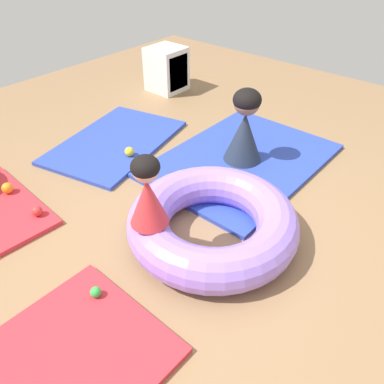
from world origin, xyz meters
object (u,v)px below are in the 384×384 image
at_px(play_ball_green, 96,292).
at_px(inflatable_cushion, 213,222).
at_px(play_ball_red, 37,211).
at_px(adult_seated, 245,127).
at_px(storage_cube, 168,69).
at_px(play_ball_yellow, 129,152).
at_px(child_in_red, 147,192).
at_px(play_ball_orange, 7,188).
at_px(play_ball_pink, 202,190).

bearing_deg(play_ball_green, inflatable_cushion, -12.29).
height_order(play_ball_green, play_ball_red, play_ball_red).
height_order(adult_seated, storage_cube, adult_seated).
distance_m(play_ball_yellow, play_ball_red, 1.10).
xyz_separation_m(adult_seated, play_ball_red, (-1.77, 0.75, -0.30)).
xyz_separation_m(inflatable_cushion, child_in_red, (-0.41, 0.22, 0.41)).
xyz_separation_m(child_in_red, adult_seated, (1.45, 0.22, -0.18)).
bearing_deg(play_ball_orange, storage_cube, 12.78).
bearing_deg(play_ball_pink, storage_cube, 50.05).
distance_m(child_in_red, play_ball_orange, 1.54).
bearing_deg(adult_seated, play_ball_green, -71.34).
distance_m(adult_seated, play_ball_green, 2.00).
distance_m(play_ball_yellow, play_ball_orange, 1.14).
height_order(inflatable_cushion, play_ball_pink, inflatable_cushion).
relative_size(play_ball_red, storage_cube, 0.15).
relative_size(play_ball_yellow, storage_cube, 0.17).
height_order(adult_seated, play_ball_yellow, adult_seated).
xyz_separation_m(inflatable_cushion, adult_seated, (1.03, 0.44, 0.23)).
height_order(inflatable_cushion, adult_seated, adult_seated).
bearing_deg(play_ball_orange, adult_seated, -34.48).
relative_size(child_in_red, adult_seated, 0.72).
relative_size(child_in_red, storage_cube, 0.92).
xyz_separation_m(inflatable_cushion, play_ball_yellow, (0.36, 1.32, -0.07)).
xyz_separation_m(play_ball_green, play_ball_orange, (0.20, 1.45, 0.01)).
bearing_deg(play_ball_pink, play_ball_orange, 129.66).
distance_m(inflatable_cushion, play_ball_pink, 0.50).
relative_size(inflatable_cushion, play_ball_green, 17.75).
relative_size(child_in_red, play_ball_yellow, 5.55).
height_order(child_in_red, play_ball_pink, child_in_red).
bearing_deg(inflatable_cushion, play_ball_orange, 113.91).
bearing_deg(storage_cube, adult_seated, -115.79).
distance_m(inflatable_cushion, adult_seated, 1.15).
relative_size(inflatable_cushion, child_in_red, 2.46).
bearing_deg(storage_cube, play_ball_green, -144.16).
bearing_deg(play_ball_green, play_ball_pink, 7.58).
bearing_deg(play_ball_red, inflatable_cushion, -58.34).
bearing_deg(inflatable_cushion, adult_seated, 23.16).
height_order(inflatable_cushion, play_ball_red, inflatable_cushion).
height_order(inflatable_cushion, storage_cube, storage_cube).
bearing_deg(play_ball_yellow, play_ball_orange, 162.76).
distance_m(play_ball_yellow, play_ball_pink, 0.95).
xyz_separation_m(adult_seated, play_ball_yellow, (-0.68, 0.87, -0.30)).
height_order(play_ball_yellow, play_ball_green, play_ball_yellow).
bearing_deg(play_ball_yellow, adult_seated, -52.29).
height_order(child_in_red, storage_cube, child_in_red).
xyz_separation_m(play_ball_red, storage_cube, (2.64, 1.06, 0.20)).
xyz_separation_m(adult_seated, storage_cube, (0.88, 1.81, -0.11)).
height_order(play_ball_green, play_ball_orange, play_ball_orange).
distance_m(play_ball_red, play_ball_orange, 0.46).
bearing_deg(child_in_red, inflatable_cushion, 125.71).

